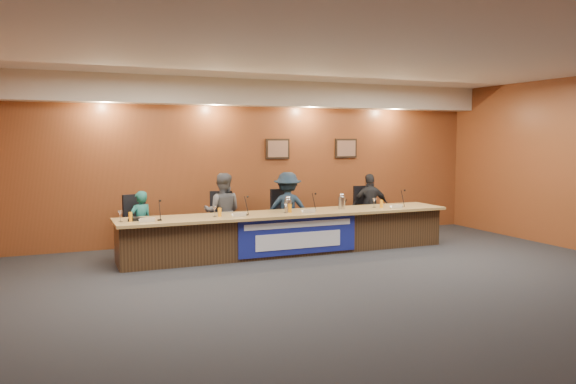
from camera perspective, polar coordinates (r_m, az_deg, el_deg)
name	(u,v)px	position (r m, az deg, el deg)	size (l,w,h in m)	color
floor	(356,285)	(8.11, 6.87, -9.31)	(10.00, 10.00, 0.00)	black
ceiling	(358,55)	(7.92, 7.14, 13.68)	(10.00, 8.00, 0.04)	silver
wall_back	(259,161)	(11.49, -2.97, 3.14)	(10.00, 0.04, 3.20)	brown
soffit	(263,94)	(11.28, -2.57, 9.96)	(10.00, 0.50, 0.50)	beige
dais_body	(289,234)	(10.14, 0.15, -4.27)	(6.00, 0.80, 0.70)	#3A2817
dais_top	(291,214)	(10.04, 0.26, -2.20)	(6.10, 0.95, 0.05)	#9B7A45
banner	(299,236)	(9.76, 1.10, -4.47)	(2.20, 0.02, 0.65)	navy
banner_text_upper	(299,224)	(9.71, 1.13, -3.32)	(2.00, 0.01, 0.10)	silver
banner_text_lower	(299,240)	(9.76, 1.13, -4.94)	(1.60, 0.01, 0.28)	silver
wall_photo_left	(278,149)	(11.60, -1.07, 4.40)	(0.52, 0.04, 0.42)	black
wall_photo_right	(346,148)	(12.28, 5.90, 4.43)	(0.52, 0.04, 0.42)	black
panelist_a	(141,224)	(10.10, -14.73, -3.16)	(0.42, 0.28, 1.16)	#185A51
panelist_b	(223,212)	(10.39, -6.66, -2.02)	(0.70, 0.54, 1.44)	#4E4E52
panelist_c	(288,209)	(10.82, -0.04, -1.73)	(0.92, 0.53, 1.42)	#142332
panelist_d	(370,206)	(11.66, 8.34, -1.45)	(0.79, 0.33, 1.34)	black
office_chair_a	(140,229)	(10.22, -14.80, -3.64)	(0.48, 0.48, 0.08)	black
office_chair_b	(221,224)	(10.52, -6.80, -3.24)	(0.48, 0.48, 0.08)	black
office_chair_c	(286,220)	(10.94, -0.25, -2.86)	(0.48, 0.48, 0.08)	black
office_chair_d	(367,215)	(11.77, 8.08, -2.33)	(0.48, 0.48, 0.08)	black
nameplate_a	(147,219)	(9.08, -14.10, -2.72)	(0.24, 0.06, 0.09)	white
microphone_a	(160,220)	(9.24, -12.91, -2.78)	(0.07, 0.07, 0.02)	black
juice_glass_a	(130,217)	(9.24, -15.72, -2.44)	(0.06, 0.06, 0.15)	orange
water_glass_a	(120,216)	(9.23, -16.67, -2.38)	(0.08, 0.08, 0.18)	silver
nameplate_b	(240,214)	(9.47, -4.93, -2.25)	(0.24, 0.06, 0.09)	white
microphone_b	(246,215)	(9.65, -4.30, -2.31)	(0.07, 0.07, 0.02)	black
juice_glass_b	(220,212)	(9.52, -6.95, -2.05)	(0.06, 0.06, 0.15)	orange
water_glass_b	(215,211)	(9.52, -7.46, -1.97)	(0.08, 0.08, 0.18)	silver
nameplate_c	(309,211)	(9.90, 2.18, -1.90)	(0.24, 0.06, 0.09)	white
microphone_c	(313,211)	(10.14, 2.57, -1.93)	(0.07, 0.07, 0.02)	black
juice_glass_c	(290,208)	(9.97, 0.20, -1.67)	(0.06, 0.06, 0.15)	orange
water_glass_c	(286,208)	(9.90, -0.23, -1.64)	(0.08, 0.08, 0.18)	silver
nameplate_d	(397,206)	(10.76, 11.04, -1.41)	(0.24, 0.06, 0.09)	white
microphone_d	(401,206)	(11.01, 11.45, -1.45)	(0.07, 0.07, 0.02)	black
juice_glass_d	(382,204)	(10.80, 9.48, -1.20)	(0.06, 0.06, 0.15)	orange
water_glass_d	(374,203)	(10.80, 8.74, -1.11)	(0.08, 0.08, 0.18)	silver
carafe_mid	(288,206)	(10.08, 0.00, -1.40)	(0.13, 0.13, 0.22)	silver
carafe_right	(342,203)	(10.52, 5.48, -1.11)	(0.13, 0.13, 0.23)	silver
speakerphone	(136,219)	(9.32, -15.19, -2.67)	(0.32, 0.32, 0.05)	black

